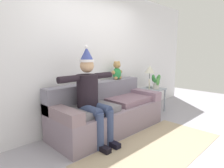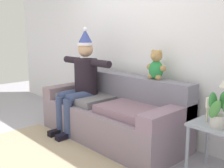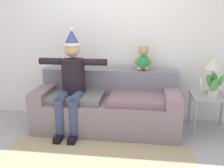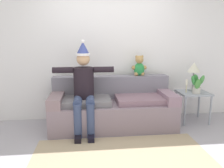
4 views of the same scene
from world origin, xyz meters
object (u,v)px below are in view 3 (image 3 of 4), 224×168
candle_tall (201,84)px  potted_plant (214,85)px  person_seated (72,80)px  side_table (210,101)px  teddy_bear (143,60)px  couch (107,106)px  table_lamp (214,65)px

candle_tall → potted_plant: bearing=-26.7°
person_seated → candle_tall: 1.88m
side_table → teddy_bear: bearing=167.8°
potted_plant → candle_tall: 0.17m
person_seated → potted_plant: 2.03m
teddy_bear → side_table: (1.00, -0.21, -0.56)m
teddy_bear → couch: bearing=-154.0°
table_lamp → candle_tall: 0.34m
candle_tall → side_table: bearing=7.5°
person_seated → table_lamp: 2.09m
side_table → potted_plant: size_ratio=1.66×
couch → person_seated: size_ratio=1.40×
couch → potted_plant: 1.58m
side_table → candle_tall: bearing=-172.5°
side_table → table_lamp: 0.53m
couch → table_lamp: (1.55, 0.14, 0.65)m
teddy_bear → side_table: size_ratio=0.67×
potted_plant → candle_tall: (-0.16, 0.08, -0.01)m
couch → candle_tall: 1.43m
table_lamp → candle_tall: table_lamp is taller
couch → teddy_bear: bearing=26.0°
potted_plant → candle_tall: bearing=153.3°
person_seated → potted_plant: (2.03, 0.11, -0.04)m
side_table → couch: bearing=-178.3°
teddy_bear → side_table: 1.16m
person_seated → candle_tall: (1.87, 0.19, -0.05)m
couch → potted_plant: size_ratio=6.22×
potted_plant → teddy_bear: bearing=162.6°
person_seated → table_lamp: size_ratio=2.83×
teddy_bear → potted_plant: (1.00, -0.31, -0.30)m
teddy_bear → candle_tall: size_ratio=1.56×
side_table → candle_tall: 0.29m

